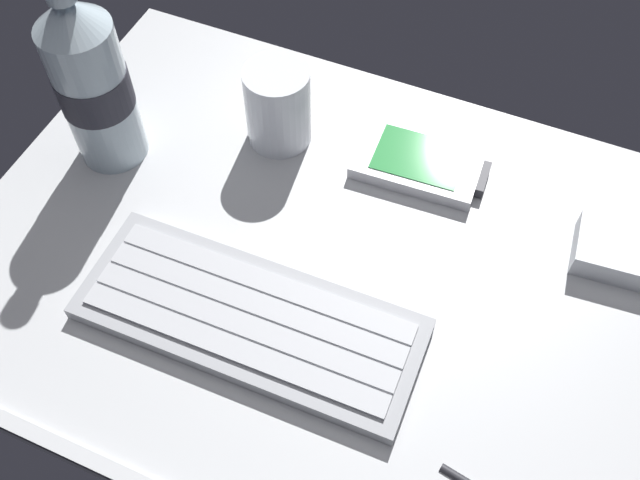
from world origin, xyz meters
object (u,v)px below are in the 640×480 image
juice_cup (278,108)px  charger_block (615,252)px  handheld_device (420,162)px  water_bottle (92,82)px  keyboard (250,318)px

juice_cup → charger_block: 33.62cm
handheld_device → charger_block: (19.24, -3.38, 0.47)cm
charger_block → water_bottle: bearing=-172.4°
water_bottle → charger_block: 48.83cm
keyboard → handheld_device: keyboard is taller
water_bottle → juice_cup: bearing=29.5°
juice_cup → charger_block: juice_cup is taller
keyboard → handheld_device: size_ratio=2.23×
handheld_device → charger_block: size_ratio=1.87×
juice_cup → water_bottle: bearing=-150.5°
keyboard → water_bottle: water_bottle is taller
handheld_device → water_bottle: (-28.54, -9.75, 8.28)cm
keyboard → water_bottle: (-20.98, 12.08, 8.20)cm
keyboard → handheld_device: 23.10cm
handheld_device → water_bottle: 31.28cm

